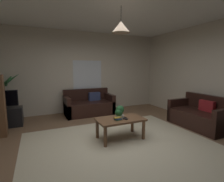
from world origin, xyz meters
TOP-DOWN VIEW (x-y plane):
  - floor at (0.00, 0.00)m, footprint 5.74×5.68m
  - rug at (0.00, -0.20)m, footprint 3.73×3.12m
  - wall_back at (0.00, 2.87)m, footprint 5.86×0.06m
  - wall_right at (2.90, 0.00)m, footprint 0.06×5.68m
  - ceiling at (0.00, 0.00)m, footprint 5.74×5.68m
  - window_pane at (0.19, 2.84)m, footprint 1.02×0.01m
  - couch_under_window at (0.09, 2.37)m, footprint 1.57×0.82m
  - couch_right_side at (2.40, -0.03)m, footprint 0.82×1.47m
  - coffee_table at (0.14, 0.16)m, footprint 1.02×0.59m
  - book_on_table_0 at (0.05, 0.09)m, footprint 0.14×0.14m
  - book_on_table_1 at (0.04, 0.09)m, footprint 0.14×0.12m
  - book_on_table_2 at (0.03, 0.09)m, footprint 0.16×0.09m
  - remote_on_table_0 at (0.20, 0.09)m, footprint 0.12×0.17m
  - remote_on_table_1 at (0.21, 0.17)m, footprint 0.16×0.14m
  - potted_plant_on_table at (0.12, 0.17)m, footprint 0.21×0.20m
  - tv_stand at (-2.32, 2.09)m, footprint 0.90×0.44m
  - tv at (-2.32, 2.07)m, footprint 0.74×0.16m
  - potted_palm_corner at (-2.32, 2.64)m, footprint 0.77×0.83m
  - pendant_lamp at (0.14, 0.16)m, footprint 0.38×0.38m

SIDE VIEW (x-z plane):
  - floor at x=0.00m, z-range -0.02..0.00m
  - rug at x=0.00m, z-range 0.00..0.01m
  - tv_stand at x=-2.32m, z-range 0.00..0.50m
  - couch_under_window at x=0.09m, z-range -0.13..0.69m
  - couch_right_side at x=2.40m, z-range -0.13..0.69m
  - coffee_table at x=0.14m, z-range 0.15..0.61m
  - book_on_table_0 at x=0.05m, z-range 0.46..0.48m
  - remote_on_table_0 at x=0.20m, z-range 0.46..0.48m
  - remote_on_table_1 at x=0.21m, z-range 0.46..0.48m
  - book_on_table_1 at x=0.04m, z-range 0.48..0.50m
  - book_on_table_2 at x=0.03m, z-range 0.50..0.52m
  - potted_plant_on_table at x=0.12m, z-range 0.46..0.74m
  - potted_palm_corner at x=-2.32m, z-range -0.06..1.40m
  - tv at x=-2.32m, z-range 0.50..0.97m
  - window_pane at x=0.19m, z-range 0.69..1.79m
  - wall_back at x=0.00m, z-range 0.00..2.77m
  - wall_right at x=2.90m, z-range 0.00..2.77m
  - pendant_lamp at x=0.14m, z-range 2.11..2.63m
  - ceiling at x=0.00m, z-range 2.77..2.79m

